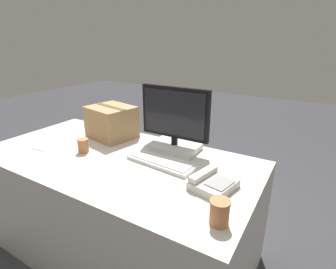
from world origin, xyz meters
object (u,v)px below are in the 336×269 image
desk_phone (212,183)px  monitor (174,125)px  paper_cup_right (219,212)px  keyboard (161,162)px  cardboard_box (112,122)px  spoon (40,150)px  paper_cup_left (83,145)px

desk_phone → monitor: bearing=153.9°
desk_phone → paper_cup_right: paper_cup_right is taller
keyboard → desk_phone: (0.37, -0.09, 0.01)m
cardboard_box → desk_phone: bearing=-17.6°
desk_phone → paper_cup_right: bearing=-50.1°
monitor → paper_cup_right: 0.78m
spoon → cardboard_box: size_ratio=0.37×
monitor → cardboard_box: size_ratio=1.30×
keyboard → cardboard_box: 0.61m
desk_phone → cardboard_box: (-0.93, 0.30, 0.09)m
keyboard → paper_cup_right: paper_cup_right is taller
keyboard → spoon: size_ratio=3.23×
keyboard → spoon: 0.84m
paper_cup_left → cardboard_box: size_ratio=0.25×
keyboard → spoon: keyboard is taller
desk_phone → paper_cup_left: 0.90m
paper_cup_left → cardboard_box: 0.32m
monitor → paper_cup_left: 0.62m
spoon → desk_phone: bearing=5.8°
paper_cup_left → spoon: bearing=-153.7°
cardboard_box → monitor: bearing=2.6°
keyboard → cardboard_box: (-0.57, 0.20, 0.11)m
cardboard_box → paper_cup_left: bearing=-84.6°
desk_phone → cardboard_box: cardboard_box is taller
keyboard → paper_cup_left: bearing=-162.7°
spoon → cardboard_box: bearing=60.2°
keyboard → cardboard_box: cardboard_box is taller
paper_cup_right → spoon: size_ratio=0.79×
monitor → keyboard: size_ratio=1.09×
keyboard → paper_cup_left: size_ratio=4.79×
paper_cup_left → spoon: (-0.27, -0.13, -0.04)m
monitor → keyboard: bearing=-81.1°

